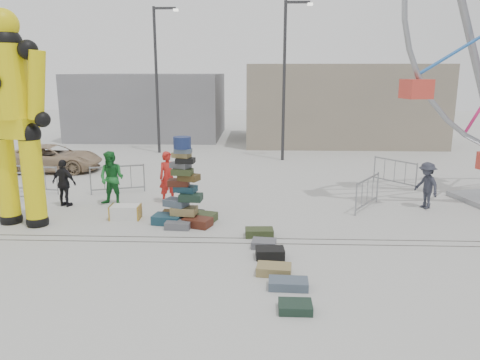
{
  "coord_description": "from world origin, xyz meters",
  "views": [
    {
      "loc": [
        1.71,
        -11.46,
        4.61
      ],
      "look_at": [
        1.19,
        1.75,
        1.51
      ],
      "focal_mm": 35.0,
      "sensor_mm": 36.0,
      "label": 1
    }
  ],
  "objects_px": {
    "barricade_wheel_front": "(367,193)",
    "pedestrian_red": "(168,177)",
    "lamp_post_right": "(286,73)",
    "barricade_dummy_a": "(4,186)",
    "pedestrian_black": "(64,183)",
    "steamer_trunk": "(125,212)",
    "pedestrian_green": "(112,178)",
    "lamp_post_left": "(158,73)",
    "pedestrian_grey": "(427,185)",
    "parked_suv": "(52,158)",
    "suitcase_tower": "(184,199)",
    "crash_test_dummy": "(13,112)",
    "barricade_dummy_b": "(34,179)",
    "barricade_dummy_c": "(118,179)",
    "barricade_wheel_back": "(395,173)"
  },
  "relations": [
    {
      "from": "barricade_wheel_front",
      "to": "pedestrian_red",
      "type": "distance_m",
      "value": 6.93
    },
    {
      "from": "lamp_post_right",
      "to": "barricade_dummy_a",
      "type": "xyz_separation_m",
      "value": [
        -10.53,
        -8.45,
        -3.93
      ]
    },
    {
      "from": "pedestrian_black",
      "to": "barricade_wheel_front",
      "type": "bearing_deg",
      "value": -161.45
    },
    {
      "from": "steamer_trunk",
      "to": "pedestrian_green",
      "type": "bearing_deg",
      "value": 118.13
    },
    {
      "from": "lamp_post_left",
      "to": "steamer_trunk",
      "type": "xyz_separation_m",
      "value": [
        1.41,
        -12.36,
        -4.26
      ]
    },
    {
      "from": "lamp_post_right",
      "to": "pedestrian_grey",
      "type": "height_order",
      "value": "lamp_post_right"
    },
    {
      "from": "lamp_post_right",
      "to": "pedestrian_green",
      "type": "bearing_deg",
      "value": -126.45
    },
    {
      "from": "barricade_dummy_a",
      "to": "parked_suv",
      "type": "relative_size",
      "value": 0.45
    },
    {
      "from": "lamp_post_right",
      "to": "steamer_trunk",
      "type": "bearing_deg",
      "value": -118.38
    },
    {
      "from": "lamp_post_right",
      "to": "barricade_wheel_front",
      "type": "relative_size",
      "value": 4.0
    },
    {
      "from": "suitcase_tower",
      "to": "crash_test_dummy",
      "type": "distance_m",
      "value": 5.61
    },
    {
      "from": "barricade_dummy_b",
      "to": "pedestrian_red",
      "type": "distance_m",
      "value": 5.55
    },
    {
      "from": "lamp_post_left",
      "to": "steamer_trunk",
      "type": "bearing_deg",
      "value": -83.51
    },
    {
      "from": "barricade_dummy_c",
      "to": "barricade_wheel_front",
      "type": "bearing_deg",
      "value": -28.84
    },
    {
      "from": "pedestrian_black",
      "to": "lamp_post_right",
      "type": "bearing_deg",
      "value": -113.93
    },
    {
      "from": "barricade_dummy_b",
      "to": "steamer_trunk",
      "type": "bearing_deg",
      "value": -25.06
    },
    {
      "from": "barricade_wheel_front",
      "to": "pedestrian_red",
      "type": "height_order",
      "value": "pedestrian_red"
    },
    {
      "from": "barricade_wheel_back",
      "to": "pedestrian_grey",
      "type": "height_order",
      "value": "pedestrian_grey"
    },
    {
      "from": "lamp_post_left",
      "to": "barricade_dummy_a",
      "type": "height_order",
      "value": "lamp_post_left"
    },
    {
      "from": "steamer_trunk",
      "to": "barricade_dummy_a",
      "type": "bearing_deg",
      "value": 157.82
    },
    {
      "from": "lamp_post_right",
      "to": "pedestrian_red",
      "type": "height_order",
      "value": "lamp_post_right"
    },
    {
      "from": "lamp_post_right",
      "to": "pedestrian_black",
      "type": "distance_m",
      "value": 12.65
    },
    {
      "from": "pedestrian_red",
      "to": "lamp_post_left",
      "type": "bearing_deg",
      "value": 75.12
    },
    {
      "from": "crash_test_dummy",
      "to": "barricade_wheel_front",
      "type": "bearing_deg",
      "value": 24.56
    },
    {
      "from": "lamp_post_left",
      "to": "barricade_dummy_b",
      "type": "bearing_deg",
      "value": -107.73
    },
    {
      "from": "barricade_dummy_c",
      "to": "barricade_wheel_front",
      "type": "xyz_separation_m",
      "value": [
        9.12,
        -1.73,
        0.0
      ]
    },
    {
      "from": "barricade_wheel_back",
      "to": "pedestrian_grey",
      "type": "bearing_deg",
      "value": -35.76
    },
    {
      "from": "barricade_dummy_c",
      "to": "parked_suv",
      "type": "height_order",
      "value": "parked_suv"
    },
    {
      "from": "crash_test_dummy",
      "to": "barricade_dummy_b",
      "type": "bearing_deg",
      "value": 124.87
    },
    {
      "from": "crash_test_dummy",
      "to": "pedestrian_black",
      "type": "height_order",
      "value": "crash_test_dummy"
    },
    {
      "from": "barricade_dummy_b",
      "to": "barricade_wheel_front",
      "type": "relative_size",
      "value": 1.0
    },
    {
      "from": "barricade_dummy_c",
      "to": "lamp_post_right",
      "type": "bearing_deg",
      "value": 28.55
    },
    {
      "from": "barricade_wheel_front",
      "to": "parked_suv",
      "type": "relative_size",
      "value": 0.45
    },
    {
      "from": "barricade_wheel_front",
      "to": "suitcase_tower",
      "type": "bearing_deg",
      "value": 139.68
    },
    {
      "from": "pedestrian_green",
      "to": "pedestrian_grey",
      "type": "bearing_deg",
      "value": 13.24
    },
    {
      "from": "lamp_post_right",
      "to": "barricade_dummy_b",
      "type": "bearing_deg",
      "value": -143.69
    },
    {
      "from": "crash_test_dummy",
      "to": "steamer_trunk",
      "type": "height_order",
      "value": "crash_test_dummy"
    },
    {
      "from": "barricade_dummy_c",
      "to": "pedestrian_green",
      "type": "xyz_separation_m",
      "value": [
        0.29,
        -1.6,
        0.4
      ]
    },
    {
      "from": "lamp_post_right",
      "to": "barricade_wheel_back",
      "type": "xyz_separation_m",
      "value": [
        4.2,
        -5.54,
        -3.93
      ]
    },
    {
      "from": "parked_suv",
      "to": "lamp_post_right",
      "type": "bearing_deg",
      "value": -75.57
    },
    {
      "from": "barricade_dummy_a",
      "to": "pedestrian_red",
      "type": "bearing_deg",
      "value": 1.97
    },
    {
      "from": "crash_test_dummy",
      "to": "barricade_wheel_back",
      "type": "xyz_separation_m",
      "value": [
        12.77,
        5.46,
        -2.89
      ]
    },
    {
      "from": "pedestrian_grey",
      "to": "parked_suv",
      "type": "distance_m",
      "value": 16.33
    },
    {
      "from": "parked_suv",
      "to": "pedestrian_grey",
      "type": "bearing_deg",
      "value": -111.68
    },
    {
      "from": "lamp_post_left",
      "to": "barricade_wheel_front",
      "type": "distance_m",
      "value": 14.89
    },
    {
      "from": "barricade_dummy_a",
      "to": "barricade_wheel_back",
      "type": "distance_m",
      "value": 15.02
    },
    {
      "from": "crash_test_dummy",
      "to": "pedestrian_green",
      "type": "bearing_deg",
      "value": 60.56
    },
    {
      "from": "pedestrian_black",
      "to": "barricade_wheel_back",
      "type": "bearing_deg",
      "value": -146.29
    },
    {
      "from": "lamp_post_right",
      "to": "crash_test_dummy",
      "type": "xyz_separation_m",
      "value": [
        -8.57,
        -11.0,
        -1.04
      ]
    },
    {
      "from": "steamer_trunk",
      "to": "barricade_wheel_back",
      "type": "distance_m",
      "value": 10.92
    }
  ]
}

